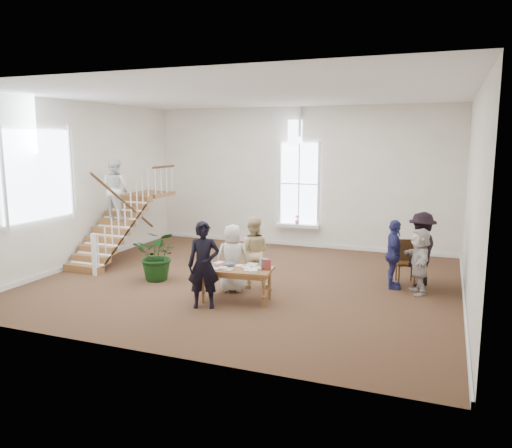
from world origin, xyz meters
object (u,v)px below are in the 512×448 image
at_px(side_chair, 405,259).
at_px(woman_cluster_b, 421,249).
at_px(woman_cluster_c, 419,261).
at_px(floor_plant, 158,255).
at_px(person_yellow, 253,252).
at_px(police_officer, 204,265).
at_px(elderly_woman, 233,258).
at_px(woman_cluster_a, 394,254).
at_px(library_table, 236,272).

bearing_deg(side_chair, woman_cluster_b, -44.54).
relative_size(woman_cluster_c, floor_plant, 1.19).
xyz_separation_m(person_yellow, woman_cluster_b, (3.71, 1.52, 0.05)).
distance_m(police_officer, woman_cluster_b, 5.25).
distance_m(elderly_woman, woman_cluster_a, 3.76).
bearing_deg(side_chair, library_table, -155.17).
bearing_deg(woman_cluster_a, woman_cluster_c, -116.23).
bearing_deg(woman_cluster_c, side_chair, -172.61).
xyz_separation_m(library_table, woman_cluster_b, (3.67, 2.62, 0.25)).
bearing_deg(elderly_woman, side_chair, -169.88).
bearing_deg(woman_cluster_a, police_officer, 121.23).
bearing_deg(floor_plant, elderly_woman, -5.33).
bearing_deg(side_chair, woman_cluster_a, -124.24).
distance_m(woman_cluster_a, woman_cluster_c, 0.63).
height_order(woman_cluster_c, side_chair, woman_cluster_c).
bearing_deg(side_chair, woman_cluster_c, -82.25).
height_order(police_officer, woman_cluster_a, police_officer).
distance_m(library_table, woman_cluster_c, 4.17).
distance_m(elderly_woman, side_chair, 4.27).
bearing_deg(floor_plant, woman_cluster_a, 13.97).
xyz_separation_m(library_table, elderly_woman, (-0.34, 0.60, 0.14)).
xyz_separation_m(woman_cluster_a, woman_cluster_b, (0.59, 0.45, 0.08)).
xyz_separation_m(library_table, side_chair, (3.30, 2.82, -0.06)).
bearing_deg(woman_cluster_c, library_table, -77.86).
relative_size(library_table, side_chair, 1.55).
bearing_deg(floor_plant, woman_cluster_c, 10.88).
relative_size(police_officer, elderly_woman, 1.16).
distance_m(police_officer, woman_cluster_c, 4.88).
distance_m(police_officer, side_chair, 5.11).
bearing_deg(woman_cluster_a, side_chair, -26.05).
bearing_deg(police_officer, woman_cluster_b, 18.17).
bearing_deg(police_officer, woman_cluster_c, 12.18).
bearing_deg(side_chair, elderly_woman, -164.23).
bearing_deg(person_yellow, side_chair, -167.34).
xyz_separation_m(woman_cluster_c, floor_plant, (-6.12, -1.18, -0.12)).
distance_m(police_officer, woman_cluster_a, 4.51).
bearing_deg(police_officer, side_chair, 22.55).
xyz_separation_m(police_officer, person_yellow, (0.40, 1.75, -0.07)).
distance_m(library_table, woman_cluster_a, 3.77).
bearing_deg(woman_cluster_a, person_yellow, 101.47).
bearing_deg(person_yellow, woman_cluster_b, -172.36).
height_order(police_officer, floor_plant, police_officer).
distance_m(woman_cluster_b, floor_plant, 6.39).
bearing_deg(elderly_woman, library_table, 98.10).
height_order(police_officer, person_yellow, police_officer).
height_order(police_officer, woman_cluster_b, police_officer).
height_order(library_table, woman_cluster_c, woman_cluster_c).
height_order(woman_cluster_c, floor_plant, woman_cluster_c).
distance_m(police_officer, floor_plant, 2.49).
xyz_separation_m(elderly_woman, floor_plant, (-2.11, 0.20, -0.15)).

